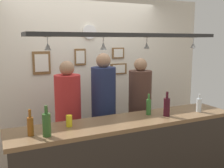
% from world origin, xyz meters
% --- Properties ---
extents(back_wall, '(4.40, 0.06, 2.60)m').
position_xyz_m(back_wall, '(0.00, 1.10, 1.30)').
color(back_wall, silver).
rests_on(back_wall, ground_plane).
extents(bar_counter, '(2.70, 0.55, 0.99)m').
position_xyz_m(bar_counter, '(0.00, -0.50, 0.67)').
color(bar_counter, brown).
rests_on(bar_counter, ground_plane).
extents(overhead_glass_rack, '(2.20, 0.36, 0.04)m').
position_xyz_m(overhead_glass_rack, '(0.00, -0.30, 1.95)').
color(overhead_glass_rack, black).
extents(hanging_wineglass_far_left, '(0.07, 0.07, 0.13)m').
position_xyz_m(hanging_wineglass_far_left, '(-0.87, -0.26, 1.83)').
color(hanging_wineglass_far_left, silver).
rests_on(hanging_wineglass_far_left, overhead_glass_rack).
extents(hanging_wineglass_left, '(0.07, 0.07, 0.13)m').
position_xyz_m(hanging_wineglass_left, '(-0.31, -0.34, 1.83)').
color(hanging_wineglass_left, silver).
rests_on(hanging_wineglass_left, overhead_glass_rack).
extents(hanging_wineglass_center_left, '(0.07, 0.07, 0.13)m').
position_xyz_m(hanging_wineglass_center_left, '(0.28, -0.26, 1.83)').
color(hanging_wineglass_center_left, silver).
rests_on(hanging_wineglass_center_left, overhead_glass_rack).
extents(hanging_wineglass_center, '(0.07, 0.07, 0.13)m').
position_xyz_m(hanging_wineglass_center, '(0.89, -0.36, 1.83)').
color(hanging_wineglass_center, silver).
rests_on(hanging_wineglass_center, overhead_glass_rack).
extents(person_left_red_shirt, '(0.34, 0.34, 1.63)m').
position_xyz_m(person_left_red_shirt, '(-0.51, 0.38, 0.98)').
color(person_left_red_shirt, '#2D334C').
rests_on(person_left_red_shirt, ground_plane).
extents(person_middle_navy_shirt, '(0.34, 0.34, 1.72)m').
position_xyz_m(person_middle_navy_shirt, '(-0.00, 0.38, 1.04)').
color(person_middle_navy_shirt, '#2D334C').
rests_on(person_middle_navy_shirt, ground_plane).
extents(person_right_brown_shirt, '(0.34, 0.34, 1.63)m').
position_xyz_m(person_right_brown_shirt, '(0.59, 0.38, 0.98)').
color(person_right_brown_shirt, '#2D334C').
rests_on(person_right_brown_shirt, ground_plane).
extents(bottle_soda_clear, '(0.06, 0.06, 0.23)m').
position_xyz_m(bottle_soda_clear, '(0.98, -0.43, 1.08)').
color(bottle_soda_clear, silver).
rests_on(bottle_soda_clear, bar_counter).
extents(bottle_beer_green_import, '(0.06, 0.06, 0.26)m').
position_xyz_m(bottle_beer_green_import, '(0.32, -0.27, 1.09)').
color(bottle_beer_green_import, '#336B2D').
rests_on(bottle_beer_green_import, bar_counter).
extents(bottle_beer_amber_tall, '(0.06, 0.06, 0.26)m').
position_xyz_m(bottle_beer_amber_tall, '(-1.09, -0.39, 1.09)').
color(bottle_beer_amber_tall, brown).
rests_on(bottle_beer_amber_tall, bar_counter).
extents(bottle_wine_dark_red, '(0.08, 0.08, 0.30)m').
position_xyz_m(bottle_wine_dark_red, '(0.49, -0.41, 1.10)').
color(bottle_wine_dark_red, '#380F19').
rests_on(bottle_wine_dark_red, bar_counter).
extents(bottle_champagne_green, '(0.08, 0.08, 0.30)m').
position_xyz_m(bottle_champagne_green, '(-0.95, -0.47, 1.10)').
color(bottle_champagne_green, '#2D5623').
rests_on(bottle_champagne_green, bar_counter).
extents(drink_can, '(0.07, 0.07, 0.12)m').
position_xyz_m(drink_can, '(-0.68, -0.28, 1.05)').
color(drink_can, yellow).
rests_on(drink_can, bar_counter).
extents(picture_frame_lower_pair, '(0.30, 0.02, 0.18)m').
position_xyz_m(picture_frame_lower_pair, '(0.58, 1.06, 1.41)').
color(picture_frame_lower_pair, brown).
rests_on(picture_frame_lower_pair, back_wall).
extents(picture_frame_crest, '(0.18, 0.02, 0.26)m').
position_xyz_m(picture_frame_crest, '(-0.10, 1.06, 1.63)').
color(picture_frame_crest, brown).
rests_on(picture_frame_crest, back_wall).
extents(picture_frame_caricature, '(0.26, 0.02, 0.34)m').
position_xyz_m(picture_frame_caricature, '(-0.70, 1.06, 1.56)').
color(picture_frame_caricature, brown).
rests_on(picture_frame_caricature, back_wall).
extents(picture_frame_upper_small, '(0.22, 0.02, 0.18)m').
position_xyz_m(picture_frame_upper_small, '(0.57, 1.06, 1.68)').
color(picture_frame_upper_small, brown).
rests_on(picture_frame_upper_small, back_wall).
extents(wall_clock, '(0.22, 0.03, 0.22)m').
position_xyz_m(wall_clock, '(0.06, 1.05, 2.02)').
color(wall_clock, white).
rests_on(wall_clock, back_wall).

